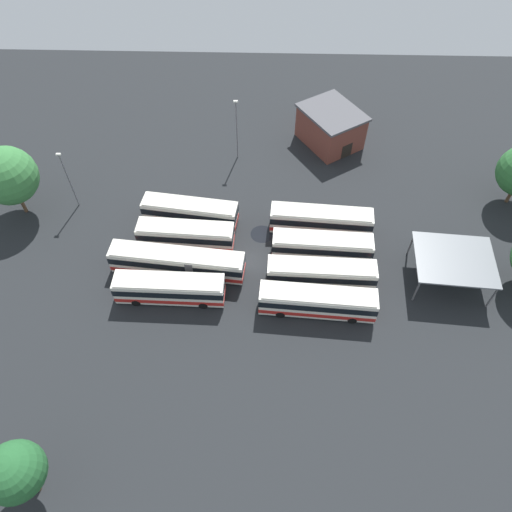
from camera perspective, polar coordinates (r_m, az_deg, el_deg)
name	(u,v)px	position (r m, az deg, el deg)	size (l,w,h in m)	color
ground_plane	(250,263)	(57.22, -0.67, -0.79)	(96.01, 96.01, 0.00)	black
bus_row0_slot0	(321,220)	(59.76, 7.70, 4.24)	(12.59, 3.48, 3.37)	silver
bus_row0_slot1	(322,247)	(56.98, 7.82, 1.12)	(11.79, 3.21, 3.37)	silver
bus_row0_slot2	(321,274)	(54.51, 7.72, -2.09)	(12.22, 3.01, 3.37)	silver
bus_row0_slot3	(317,301)	(52.32, 7.28, -5.37)	(12.71, 3.45, 3.37)	silver
bus_row1_slot0	(190,212)	(60.72, -7.80, 5.19)	(12.07, 4.15, 3.37)	silver
bus_row1_slot1	(186,235)	(58.21, -8.31, 2.47)	(11.62, 3.23, 3.37)	silver
bus_row1_slot2	(178,262)	(55.76, -9.25, -0.68)	(15.61, 4.16, 3.37)	silver
bus_row1_slot3	(170,288)	(53.70, -10.19, -3.80)	(12.11, 2.87, 3.37)	silver
depot_building	(331,127)	(72.47, 8.83, 14.89)	(10.60, 11.05, 5.27)	brown
maintenance_shelter	(455,260)	(57.26, 22.49, -0.43)	(9.21, 7.90, 3.78)	slate
lamp_post_mid_lot	(237,128)	(67.54, -2.31, 14.94)	(0.56, 0.28, 9.24)	slate
lamp_post_by_building	(68,178)	(64.57, -21.36, 8.57)	(0.56, 0.28, 8.58)	slate
tree_south_edge	(15,472)	(45.26, -26.67, -21.91)	(4.88, 4.88, 7.88)	brown
tree_northeast	(8,176)	(65.64, -27.35, 8.44)	(7.13, 7.13, 9.68)	brown
puddle_between_rows	(323,217)	(62.65, 7.93, 4.64)	(3.31, 3.31, 0.01)	black
puddle_centre_drain	(262,234)	(60.06, 0.72, 2.61)	(2.88, 2.88, 0.01)	black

